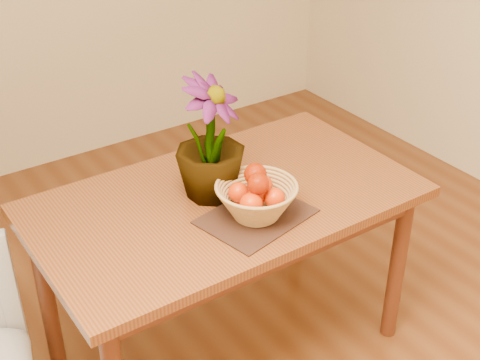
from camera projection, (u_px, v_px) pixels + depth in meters
table at (225, 216)px, 2.48m from camera, size 1.40×0.80×0.75m
placemat at (256, 216)px, 2.32m from camera, size 0.42×0.35×0.01m
wicker_basket at (256, 202)px, 2.28m from camera, size 0.29×0.29×0.12m
orange_pile at (256, 187)px, 2.26m from camera, size 0.18×0.17×0.14m
potted_plant at (210, 139)px, 2.33m from camera, size 0.35×0.35×0.45m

